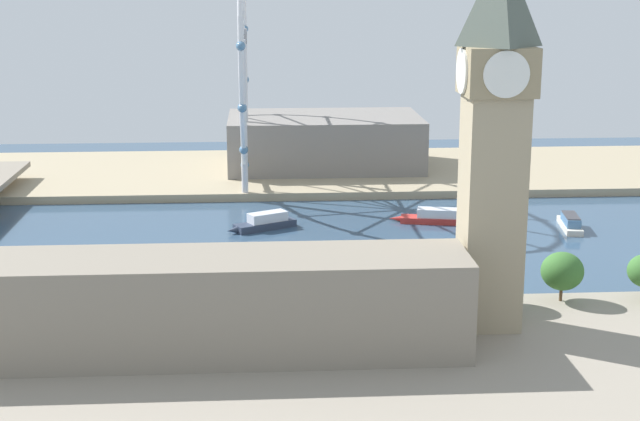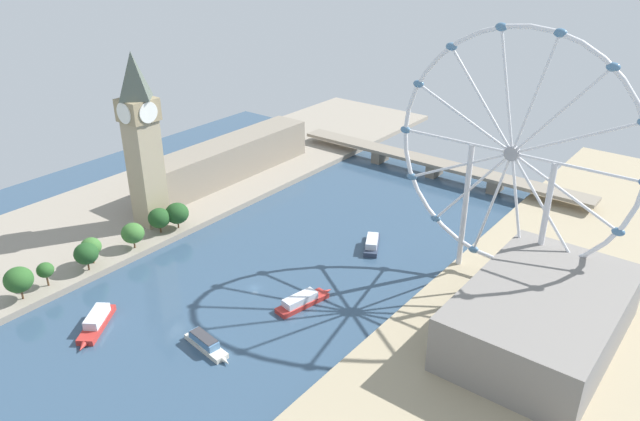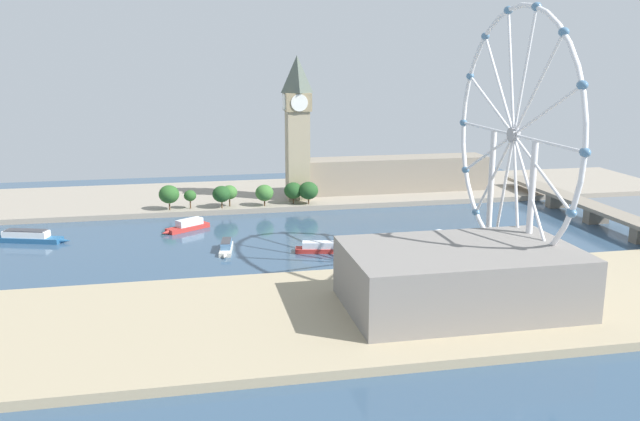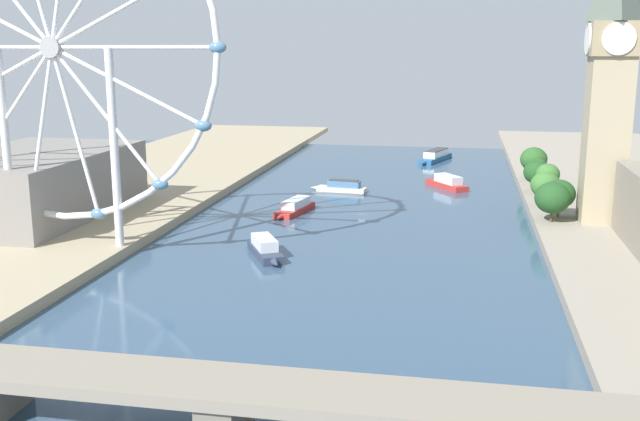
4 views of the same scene
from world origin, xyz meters
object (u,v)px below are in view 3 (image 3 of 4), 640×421
at_px(ferris_wheel, 513,137).
at_px(tour_boat_3, 29,237).
at_px(river_bridge, 597,210).
at_px(tour_boat_2, 188,226).
at_px(tour_boat_0, 436,238).
at_px(tour_boat_1, 321,248).
at_px(riverside_hall, 460,277).
at_px(clock_tower, 297,126).
at_px(tour_boat_4, 226,247).
at_px(parliament_block, 396,174).

xyz_separation_m(ferris_wheel, tour_boat_3, (-99.82, -200.85, -55.71)).
distance_m(river_bridge, tour_boat_2, 219.16).
relative_size(river_bridge, tour_boat_2, 7.50).
height_order(tour_boat_0, tour_boat_1, tour_boat_0).
xyz_separation_m(tour_boat_1, tour_boat_2, (-53.25, -59.86, 0.25)).
xyz_separation_m(riverside_hall, tour_boat_3, (-130.48, -168.15, -11.14)).
distance_m(clock_tower, ferris_wheel, 168.97).
xyz_separation_m(riverside_hall, tour_boat_0, (-89.15, 25.75, -11.41)).
bearing_deg(river_bridge, tour_boat_3, -94.17).
bearing_deg(ferris_wheel, riverside_hall, -46.84).
xyz_separation_m(tour_boat_3, tour_boat_4, (35.29, 93.09, -0.46)).
xyz_separation_m(parliament_block, tour_boat_0, (113.30, -16.07, -11.53)).
height_order(river_bridge, tour_boat_1, river_bridge).
bearing_deg(ferris_wheel, tour_boat_3, -116.43).
height_order(ferris_wheel, tour_boat_0, ferris_wheel).
xyz_separation_m(parliament_block, riverside_hall, (202.45, -41.82, -0.12)).
xyz_separation_m(tour_boat_2, tour_boat_4, (42.89, 16.98, -0.24)).
bearing_deg(tour_boat_4, river_bridge, 101.82).
height_order(ferris_wheel, tour_boat_1, ferris_wheel).
bearing_deg(tour_boat_0, parliament_block, 53.55).
distance_m(ferris_wheel, river_bridge, 131.53).
xyz_separation_m(clock_tower, tour_boat_1, (104.26, -7.13, -45.38)).
bearing_deg(clock_tower, tour_boat_2, -52.71).
relative_size(tour_boat_3, tour_boat_4, 1.50).
xyz_separation_m(clock_tower, tour_boat_3, (58.61, -143.10, -44.91)).
relative_size(riverside_hall, tour_boat_3, 2.17).
bearing_deg(tour_boat_4, clock_tower, 159.81).
relative_size(riverside_hall, tour_boat_2, 3.14).
distance_m(riverside_hall, tour_boat_1, 91.47).
xyz_separation_m(river_bridge, tour_boat_2, (-28.98, -217.18, -4.92)).
bearing_deg(ferris_wheel, tour_boat_1, -129.86).
distance_m(parliament_block, ferris_wheel, 177.68).
bearing_deg(tour_boat_2, riverside_hall, 89.16).
relative_size(parliament_block, riverside_hall, 1.48).
height_order(ferris_wheel, tour_boat_4, ferris_wheel).
xyz_separation_m(river_bridge, tour_boat_3, (-21.39, -293.29, -4.69)).
relative_size(clock_tower, tour_boat_3, 2.33).
bearing_deg(river_bridge, tour_boat_4, -86.03).
relative_size(clock_tower, ferris_wheel, 0.81).
distance_m(parliament_block, tour_boat_1, 139.45).
xyz_separation_m(ferris_wheel, tour_boat_4, (-64.53, -107.76, -56.18)).
xyz_separation_m(river_bridge, tour_boat_0, (19.95, -99.39, -4.96)).
height_order(riverside_hall, tour_boat_0, riverside_hall).
xyz_separation_m(parliament_block, river_bridge, (93.35, 83.33, -6.57)).
bearing_deg(tour_boat_2, tour_boat_1, 103.81).
xyz_separation_m(tour_boat_0, tour_boat_1, (4.31, -57.93, -0.21)).
bearing_deg(tour_boat_1, tour_boat_2, 149.72).
relative_size(tour_boat_1, tour_boat_4, 1.14).
bearing_deg(riverside_hall, tour_boat_4, -141.75).
bearing_deg(parliament_block, tour_boat_2, -64.32).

